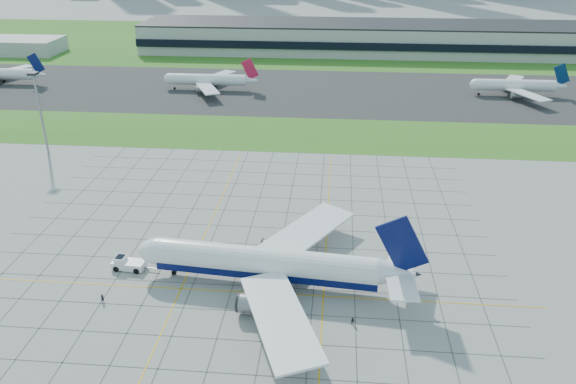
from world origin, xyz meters
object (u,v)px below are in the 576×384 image
at_px(crew_far, 353,321).
at_px(distant_jet_2, 516,85).
at_px(crew_near, 102,298).
at_px(distant_jet_1, 209,80).
at_px(light_mast, 39,103).
at_px(airliner, 268,264).
at_px(pushback_tug, 127,263).

height_order(crew_far, distant_jet_2, distant_jet_2).
relative_size(crew_near, distant_jet_1, 0.04).
height_order(light_mast, distant_jet_1, light_mast).
bearing_deg(airliner, light_mast, 145.49).
distance_m(crew_near, crew_far, 47.16).
relative_size(crew_near, crew_far, 1.15).
height_order(airliner, distant_jet_2, airliner).
distance_m(crew_near, distant_jet_1, 151.30).
bearing_deg(distant_jet_2, airliner, -120.86).
distance_m(light_mast, airliner, 100.84).
height_order(pushback_tug, distant_jet_2, distant_jet_2).
relative_size(pushback_tug, crew_far, 6.31).
bearing_deg(distant_jet_1, pushback_tug, -84.64).
height_order(pushback_tug, distant_jet_1, distant_jet_1).
xyz_separation_m(light_mast, crew_far, (93.48, -75.11, -15.40)).
bearing_deg(pushback_tug, distant_jet_1, 100.61).
height_order(pushback_tug, crew_near, pushback_tug).
bearing_deg(crew_near, pushback_tug, 38.35).
bearing_deg(crew_near, distant_jet_2, 4.57).
bearing_deg(pushback_tug, crew_far, -11.77).
bearing_deg(distant_jet_2, crew_far, -114.19).
relative_size(crew_far, distant_jet_1, 0.04).
distance_m(light_mast, pushback_tug, 78.46).
distance_m(light_mast, crew_near, 87.48).
bearing_deg(crew_near, light_mast, 74.57).
relative_size(light_mast, distant_jet_2, 0.60).
xyz_separation_m(airliner, distant_jet_2, (86.22, 144.31, -0.42)).
bearing_deg(light_mast, distant_jet_2, 26.17).
bearing_deg(light_mast, crew_far, -38.78).
relative_size(light_mast, airliner, 0.44).
xyz_separation_m(airliner, crew_near, (-30.65, -8.48, -4.01)).
bearing_deg(crew_far, pushback_tug, 173.67).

